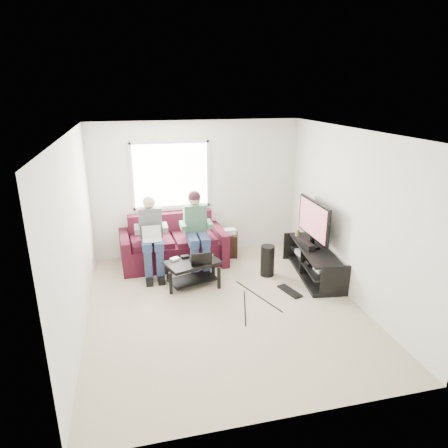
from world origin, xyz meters
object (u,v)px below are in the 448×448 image
at_px(coffee_table, 193,268).
at_px(sofa, 173,246).
at_px(tv_stand, 313,263).
at_px(tv, 314,221).
at_px(end_table, 230,244).
at_px(subwoofer, 267,261).

bearing_deg(coffee_table, sofa, 102.18).
height_order(tv_stand, tv, tv).
xyz_separation_m(tv_stand, end_table, (-1.21, 1.20, 0.02)).
xyz_separation_m(sofa, coffee_table, (0.21, -0.99, -0.02)).
height_order(tv, subwoofer, tv).
distance_m(sofa, tv, 2.63).
distance_m(coffee_table, tv_stand, 2.12).
height_order(subwoofer, end_table, end_table).
relative_size(coffee_table, end_table, 1.74).
relative_size(coffee_table, tv, 0.88).
relative_size(sofa, subwoofer, 3.55).
height_order(sofa, subwoofer, sofa).
bearing_deg(tv, coffee_table, 178.62).
relative_size(tv, end_table, 1.97).
relative_size(tv_stand, end_table, 2.97).
height_order(coffee_table, end_table, end_table).
relative_size(tv, subwoofer, 1.99).
xyz_separation_m(coffee_table, tv, (2.11, -0.05, 0.68)).
height_order(tv, end_table, tv).
bearing_deg(subwoofer, coffee_table, -177.49).
xyz_separation_m(tv_stand, tv, (-0.00, 0.10, 0.75)).
bearing_deg(sofa, coffee_table, -77.82).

